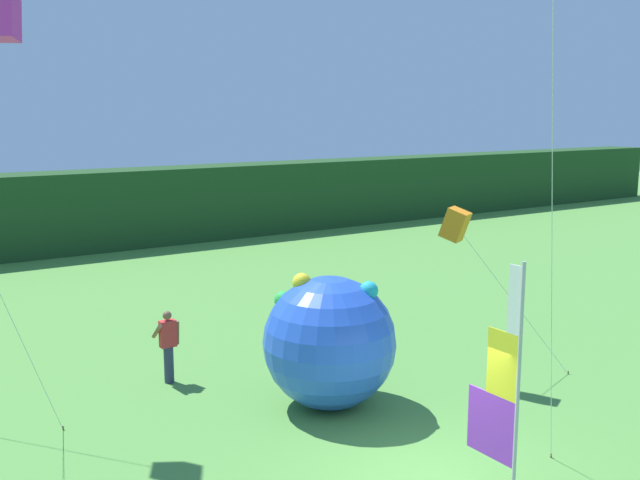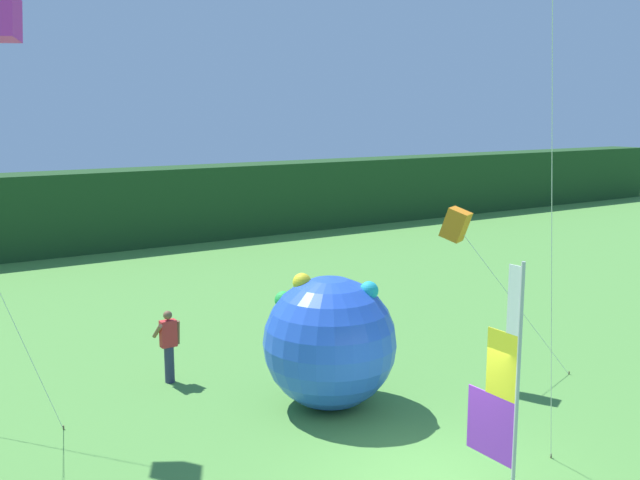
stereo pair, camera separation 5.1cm
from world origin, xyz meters
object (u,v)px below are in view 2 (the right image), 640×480
(banner_flag, at_px, (502,390))
(person_mid_field, at_px, (169,344))
(person_near_banner, at_px, (344,331))
(kite_magenta_box_1, at_px, (3,19))
(inflatable_balloon, at_px, (330,342))
(kite_orange_box_0, at_px, (456,225))

(banner_flag, relative_size, person_mid_field, 2.36)
(person_near_banner, relative_size, kite_magenta_box_1, 0.21)
(inflatable_balloon, relative_size, kite_magenta_box_1, 0.34)
(person_mid_field, xyz_separation_m, kite_magenta_box_1, (-2.98, 0.27, 6.92))
(banner_flag, bearing_deg, kite_magenta_box_1, 123.03)
(person_near_banner, bearing_deg, kite_magenta_box_1, 166.34)
(person_near_banner, bearing_deg, kite_orange_box_0, -48.74)
(banner_flag, bearing_deg, person_near_banner, 76.20)
(inflatable_balloon, bearing_deg, banner_flag, -89.90)
(inflatable_balloon, relative_size, kite_orange_box_0, 0.71)
(person_near_banner, height_order, inflatable_balloon, inflatable_balloon)
(person_mid_field, xyz_separation_m, kite_orange_box_0, (5.55, -3.32, 2.69))
(person_near_banner, distance_m, kite_magenta_box_1, 9.86)
(person_near_banner, relative_size, person_mid_field, 1.03)
(person_near_banner, xyz_separation_m, person_mid_field, (-3.87, 1.40, -0.03))
(kite_magenta_box_1, bearing_deg, kite_orange_box_0, -22.78)
(banner_flag, bearing_deg, kite_orange_box_0, 54.13)
(person_mid_field, relative_size, inflatable_balloon, 0.59)
(kite_orange_box_0, bearing_deg, banner_flag, -125.87)
(person_mid_field, height_order, kite_magenta_box_1, kite_magenta_box_1)
(banner_flag, distance_m, person_mid_field, 8.22)
(kite_orange_box_0, bearing_deg, kite_magenta_box_1, 157.22)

